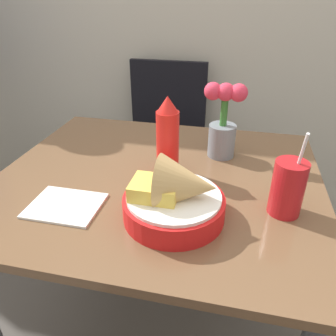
{
  "coord_description": "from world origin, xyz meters",
  "views": [
    {
      "loc": [
        0.21,
        -0.78,
        1.21
      ],
      "look_at": [
        0.04,
        -0.05,
        0.8
      ],
      "focal_mm": 35.0,
      "sensor_mm": 36.0,
      "label": 1
    }
  ],
  "objects_px": {
    "ketchup_bottle": "(168,137)",
    "chair_far_window": "(165,135)",
    "flower_vase": "(223,123)",
    "food_basket": "(177,198)",
    "drink_cup": "(287,190)"
  },
  "relations": [
    {
      "from": "chair_far_window",
      "to": "drink_cup",
      "type": "distance_m",
      "value": 1.05
    },
    {
      "from": "flower_vase",
      "to": "food_basket",
      "type": "bearing_deg",
      "value": -101.76
    },
    {
      "from": "food_basket",
      "to": "drink_cup",
      "type": "relative_size",
      "value": 1.08
    },
    {
      "from": "drink_cup",
      "to": "flower_vase",
      "type": "height_order",
      "value": "flower_vase"
    },
    {
      "from": "ketchup_bottle",
      "to": "chair_far_window",
      "type": "bearing_deg",
      "value": 103.89
    },
    {
      "from": "chair_far_window",
      "to": "flower_vase",
      "type": "height_order",
      "value": "flower_vase"
    },
    {
      "from": "food_basket",
      "to": "ketchup_bottle",
      "type": "bearing_deg",
      "value": 108.56
    },
    {
      "from": "ketchup_bottle",
      "to": "food_basket",
      "type": "bearing_deg",
      "value": -71.44
    },
    {
      "from": "food_basket",
      "to": "ketchup_bottle",
      "type": "relative_size",
      "value": 1.04
    },
    {
      "from": "chair_far_window",
      "to": "ketchup_bottle",
      "type": "distance_m",
      "value": 0.84
    },
    {
      "from": "food_basket",
      "to": "ketchup_bottle",
      "type": "distance_m",
      "value": 0.23
    },
    {
      "from": "ketchup_bottle",
      "to": "drink_cup",
      "type": "distance_m",
      "value": 0.34
    },
    {
      "from": "flower_vase",
      "to": "ketchup_bottle",
      "type": "bearing_deg",
      "value": -135.33
    },
    {
      "from": "drink_cup",
      "to": "chair_far_window",
      "type": "bearing_deg",
      "value": 119.63
    },
    {
      "from": "flower_vase",
      "to": "drink_cup",
      "type": "bearing_deg",
      "value": -57.46
    }
  ]
}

